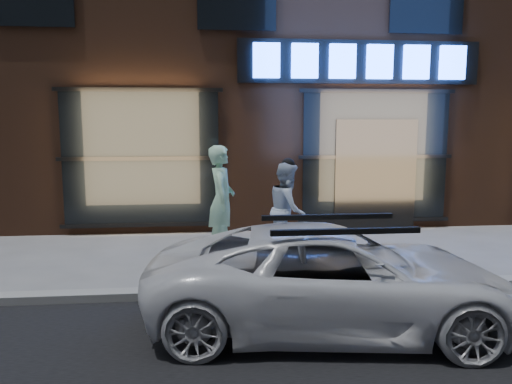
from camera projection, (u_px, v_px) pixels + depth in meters
ground at (464, 287)px, 7.17m from camera, size 90.00×90.00×0.00m
curb at (464, 283)px, 7.16m from camera, size 60.00×0.25×0.12m
storefront_building at (332, 23)px, 14.30m from camera, size 30.20×8.28×10.30m
man_bowtie at (222, 200)px, 8.88m from camera, size 0.51×0.74×1.95m
man_cap at (288, 209)px, 8.75m from camera, size 0.77×0.91×1.66m
white_suv at (335, 278)px, 5.70m from camera, size 4.46×2.47×1.18m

